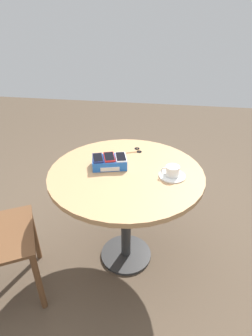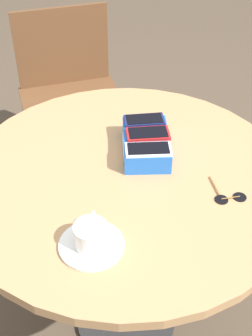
{
  "view_description": "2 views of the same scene",
  "coord_description": "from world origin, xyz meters",
  "px_view_note": "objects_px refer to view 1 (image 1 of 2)",
  "views": [
    {
      "loc": [
        0.22,
        -1.37,
        1.57
      ],
      "look_at": [
        0.0,
        0.0,
        0.76
      ],
      "focal_mm": 28.0,
      "sensor_mm": 36.0,
      "label": 1
    },
    {
      "loc": [
        0.98,
        0.23,
        1.6
      ],
      "look_at": [
        0.0,
        0.0,
        0.76
      ],
      "focal_mm": 50.0,
      "sensor_mm": 36.0,
      "label": 2
    }
  ],
  "objects_px": {
    "phone_navy": "(98,158)",
    "saucer": "(172,176)",
    "coffee_cup": "(172,171)",
    "round_table": "(126,186)",
    "phone_box": "(110,162)",
    "phone_red": "(109,157)",
    "phone_white": "(121,157)",
    "sunglasses": "(137,150)"
  },
  "relations": [
    {
      "from": "phone_red",
      "to": "phone_navy",
      "type": "bearing_deg",
      "value": -160.16
    },
    {
      "from": "phone_red",
      "to": "phone_white",
      "type": "relative_size",
      "value": 0.98
    },
    {
      "from": "saucer",
      "to": "coffee_cup",
      "type": "bearing_deg",
      "value": -170.32
    },
    {
      "from": "phone_white",
      "to": "sunglasses",
      "type": "height_order",
      "value": "phone_white"
    },
    {
      "from": "phone_navy",
      "to": "sunglasses",
      "type": "bearing_deg",
      "value": 52.12
    },
    {
      "from": "phone_red",
      "to": "sunglasses",
      "type": "xyz_separation_m",
      "value": [
        0.15,
        0.25,
        -0.06
      ]
    },
    {
      "from": "phone_navy",
      "to": "coffee_cup",
      "type": "xyz_separation_m",
      "value": [
        0.46,
        -0.04,
        -0.03
      ]
    },
    {
      "from": "phone_box",
      "to": "phone_white",
      "type": "xyz_separation_m",
      "value": [
        0.07,
        0.02,
        0.03
      ]
    },
    {
      "from": "phone_navy",
      "to": "coffee_cup",
      "type": "bearing_deg",
      "value": -4.53
    },
    {
      "from": "phone_box",
      "to": "phone_white",
      "type": "relative_size",
      "value": 1.68
    },
    {
      "from": "phone_navy",
      "to": "saucer",
      "type": "distance_m",
      "value": 0.47
    },
    {
      "from": "coffee_cup",
      "to": "round_table",
      "type": "bearing_deg",
      "value": 175.81
    },
    {
      "from": "coffee_cup",
      "to": "sunglasses",
      "type": "xyz_separation_m",
      "value": [
        -0.24,
        0.31,
        -0.04
      ]
    },
    {
      "from": "round_table",
      "to": "phone_white",
      "type": "bearing_deg",
      "value": 127.36
    },
    {
      "from": "phone_box",
      "to": "coffee_cup",
      "type": "relative_size",
      "value": 2.13
    },
    {
      "from": "saucer",
      "to": "round_table",
      "type": "bearing_deg",
      "value": 175.94
    },
    {
      "from": "phone_white",
      "to": "round_table",
      "type": "bearing_deg",
      "value": -52.64
    },
    {
      "from": "round_table",
      "to": "coffee_cup",
      "type": "relative_size",
      "value": 8.54
    },
    {
      "from": "phone_navy",
      "to": "coffee_cup",
      "type": "height_order",
      "value": "phone_navy"
    },
    {
      "from": "round_table",
      "to": "coffee_cup",
      "type": "height_order",
      "value": "coffee_cup"
    },
    {
      "from": "round_table",
      "to": "phone_box",
      "type": "height_order",
      "value": "phone_box"
    },
    {
      "from": "round_table",
      "to": "sunglasses",
      "type": "relative_size",
      "value": 9.05
    },
    {
      "from": "phone_box",
      "to": "sunglasses",
      "type": "bearing_deg",
      "value": 60.44
    },
    {
      "from": "phone_red",
      "to": "phone_white",
      "type": "bearing_deg",
      "value": 11.77
    },
    {
      "from": "round_table",
      "to": "phone_navy",
      "type": "bearing_deg",
      "value": 174.93
    },
    {
      "from": "round_table",
      "to": "sunglasses",
      "type": "xyz_separation_m",
      "value": [
        0.03,
        0.29,
        0.11
      ]
    },
    {
      "from": "saucer",
      "to": "phone_white",
      "type": "bearing_deg",
      "value": 166.96
    },
    {
      "from": "round_table",
      "to": "phone_red",
      "type": "height_order",
      "value": "phone_red"
    },
    {
      "from": "phone_navy",
      "to": "phone_white",
      "type": "xyz_separation_m",
      "value": [
        0.14,
        0.04,
        -0.0
      ]
    },
    {
      "from": "round_table",
      "to": "phone_red",
      "type": "relative_size",
      "value": 6.87
    },
    {
      "from": "phone_box",
      "to": "phone_navy",
      "type": "xyz_separation_m",
      "value": [
        -0.07,
        -0.02,
        0.04
      ]
    },
    {
      "from": "saucer",
      "to": "coffee_cup",
      "type": "relative_size",
      "value": 1.42
    },
    {
      "from": "phone_white",
      "to": "saucer",
      "type": "relative_size",
      "value": 0.9
    },
    {
      "from": "phone_white",
      "to": "coffee_cup",
      "type": "bearing_deg",
      "value": -13.21
    },
    {
      "from": "round_table",
      "to": "phone_navy",
      "type": "relative_size",
      "value": 7.11
    },
    {
      "from": "phone_box",
      "to": "saucer",
      "type": "bearing_deg",
      "value": -7.95
    },
    {
      "from": "coffee_cup",
      "to": "phone_white",
      "type": "bearing_deg",
      "value": 166.79
    },
    {
      "from": "phone_navy",
      "to": "round_table",
      "type": "bearing_deg",
      "value": -5.07
    },
    {
      "from": "phone_red",
      "to": "coffee_cup",
      "type": "distance_m",
      "value": 0.4
    },
    {
      "from": "coffee_cup",
      "to": "phone_box",
      "type": "bearing_deg",
      "value": 171.94
    },
    {
      "from": "phone_navy",
      "to": "saucer",
      "type": "xyz_separation_m",
      "value": [
        0.46,
        -0.04,
        -0.06
      ]
    },
    {
      "from": "coffee_cup",
      "to": "phone_red",
      "type": "bearing_deg",
      "value": 171.2
    }
  ]
}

